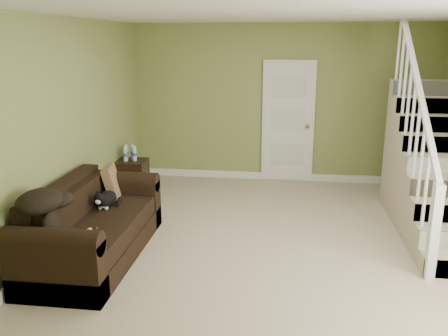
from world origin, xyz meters
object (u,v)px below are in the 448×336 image
(side_table, at_px, (132,176))
(cat, at_px, (106,199))
(sofa, at_px, (92,229))
(banana, at_px, (88,233))

(side_table, relative_size, cat, 1.49)
(sofa, height_order, side_table, sofa)
(sofa, bearing_deg, side_table, 96.81)
(side_table, bearing_deg, cat, -80.59)
(side_table, height_order, banana, side_table)
(sofa, height_order, cat, sofa)
(banana, bearing_deg, side_table, 92.64)
(side_table, distance_m, banana, 2.71)
(sofa, height_order, banana, sofa)
(side_table, relative_size, banana, 3.50)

